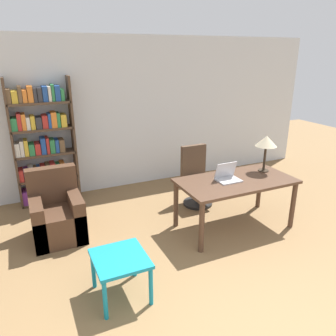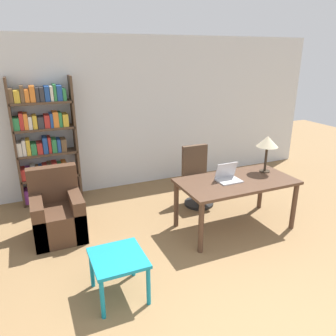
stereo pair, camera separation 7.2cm
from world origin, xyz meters
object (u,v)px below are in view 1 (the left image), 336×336
Objects in this scene: desk at (236,186)px; table_lamp at (266,142)px; laptop at (227,177)px; office_chair at (196,178)px; bookshelf at (42,145)px; armchair at (57,216)px; side_table_blue at (120,263)px.

table_lamp is (0.58, 0.12, 0.54)m from desk.
laptop is at bearing 163.13° from desk.
laptop is at bearing -91.33° from office_chair.
laptop is 0.95m from office_chair.
desk is 0.80m from table_lamp.
bookshelf reaches higher than office_chair.
desk is at bearing -167.95° from table_lamp.
table_lamp reaches higher than laptop.
desk is 2.50m from armchair.
table_lamp is at bearing -12.74° from armchair.
laptop is at bearing -18.65° from armchair.
office_chair reaches higher than armchair.
laptop is 0.16× the size of bookshelf.
laptop reaches higher than desk.
desk is at bearing -18.55° from armchair.
office_chair is at bearing 96.24° from desk.
office_chair reaches higher than desk.
side_table_blue is at bearing -161.36° from table_lamp.
desk is 1.66× the size of office_chair.
bookshelf is (-2.94, 1.90, -0.18)m from table_lamp.
side_table_blue is at bearing -73.74° from armchair.
table_lamp reaches higher than side_table_blue.
side_table_blue is 2.84m from bookshelf.
office_chair is at bearing 88.67° from laptop.
laptop is at bearing -172.92° from table_lamp.
bookshelf is at bearing 99.39° from side_table_blue.
armchair is at bearing -176.43° from office_chair.
office_chair is (-0.69, 0.80, -0.73)m from table_lamp.
desk is at bearing -83.76° from office_chair.
office_chair is 2.57m from bookshelf.
table_lamp is 2.74m from side_table_blue.
bookshelf is at bearing 138.42° from laptop.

